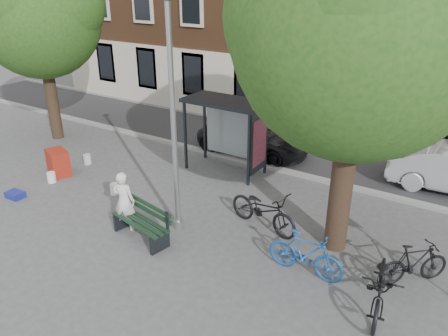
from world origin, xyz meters
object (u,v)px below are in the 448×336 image
at_px(bike_d, 414,263).
at_px(painter, 124,201).
at_px(red_stand, 58,163).
at_px(bench, 142,223).
at_px(bike_b, 306,254).
at_px(car_dark, 254,139).
at_px(bike_c, 381,287).
at_px(bike_a, 263,209).
at_px(lamppost, 174,134).
at_px(bus_shelter, 236,121).

bearing_deg(bike_d, painter, 59.93).
distance_m(painter, red_stand, 4.78).
bearing_deg(bench, painter, -176.95).
height_order(bike_b, car_dark, car_dark).
distance_m(bike_c, car_dark, 9.04).
bearing_deg(bike_c, bench, 175.99).
xyz_separation_m(bike_d, red_stand, (-11.76, -0.52, -0.07)).
relative_size(bench, bike_d, 1.14).
distance_m(bike_a, bike_b, 2.20).
xyz_separation_m(painter, car_dark, (0.28, 6.82, -0.25)).
relative_size(painter, bike_c, 0.78).
bearing_deg(car_dark, bike_d, -127.76).
bearing_deg(bike_b, car_dark, 37.94).
xyz_separation_m(bike_a, red_stand, (-7.76, -0.73, -0.14)).
height_order(lamppost, bike_c, lamppost).
height_order(car_dark, red_stand, car_dark).
distance_m(bench, bike_a, 3.31).
distance_m(lamppost, painter, 2.41).
xyz_separation_m(bike_c, bike_d, (0.41, 1.32, -0.07)).
height_order(bench, bike_a, bike_a).
distance_m(bike_d, red_stand, 11.77).
distance_m(painter, car_dark, 6.83).
distance_m(painter, bench, 0.83).
distance_m(painter, bike_d, 7.44).
relative_size(bus_shelter, car_dark, 0.65).
distance_m(bike_b, bike_d, 2.45).
xyz_separation_m(bike_a, bike_b, (1.79, -1.27, -0.03)).
bearing_deg(painter, car_dark, -108.48).
bearing_deg(bike_a, bike_d, -81.28).
height_order(bike_d, red_stand, bike_d).
distance_m(bike_a, red_stand, 7.80).
height_order(bike_b, bike_c, bike_c).
distance_m(car_dark, red_stand, 7.31).
bearing_deg(bike_a, painter, 134.79).
height_order(bike_a, bike_d, bike_a).
relative_size(painter, bench, 0.88).
bearing_deg(bike_a, bike_b, -113.62).
bearing_deg(lamppost, car_dark, 98.69).
height_order(bench, car_dark, car_dark).
xyz_separation_m(lamppost, painter, (-1.20, -0.82, -1.92)).
bearing_deg(bike_b, bike_a, 54.46).
bearing_deg(bike_b, painter, 99.01).
bearing_deg(bus_shelter, car_dark, 99.24).
relative_size(bus_shelter, bike_c, 1.28).
bearing_deg(bike_d, bike_c, 118.24).
relative_size(bike_a, bike_b, 1.21).
distance_m(bench, car_dark, 6.93).
relative_size(lamppost, bench, 3.12).
bearing_deg(painter, bus_shelter, -112.96).
distance_m(painter, bike_b, 5.07).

